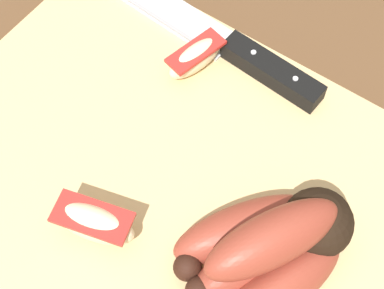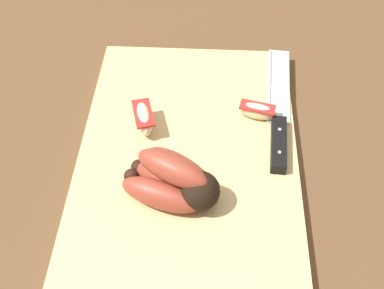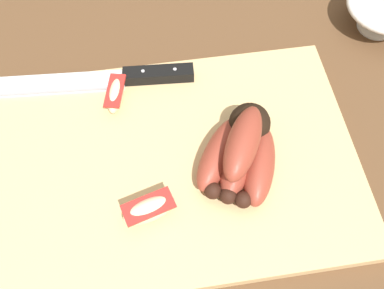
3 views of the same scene
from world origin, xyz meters
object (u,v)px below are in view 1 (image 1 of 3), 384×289
(chefs_knife, at_px, (229,46))
(apple_wedge_middle, at_px, (196,57))
(banana_bunch, at_px, (271,249))
(apple_wedge_near, at_px, (94,223))

(chefs_knife, height_order, apple_wedge_middle, apple_wedge_middle)
(banana_bunch, bearing_deg, apple_wedge_near, -154.80)
(banana_bunch, relative_size, chefs_knife, 0.49)
(banana_bunch, xyz_separation_m, chefs_knife, (-0.13, 0.15, -0.02))
(apple_wedge_middle, bearing_deg, chefs_knife, 66.66)
(chefs_knife, height_order, apple_wedge_near, apple_wedge_near)
(banana_bunch, distance_m, apple_wedge_near, 0.13)
(banana_bunch, bearing_deg, apple_wedge_middle, 141.78)
(apple_wedge_near, bearing_deg, chefs_knife, 93.96)
(chefs_knife, bearing_deg, banana_bunch, -48.22)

